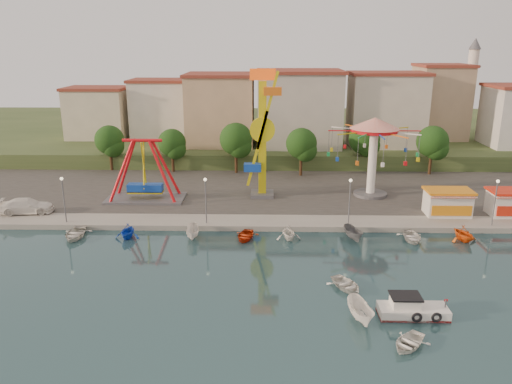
{
  "coord_description": "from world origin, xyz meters",
  "views": [
    {
      "loc": [
        -1.21,
        -39.89,
        20.21
      ],
      "look_at": [
        -2.41,
        14.0,
        4.0
      ],
      "focal_mm": 35.0,
      "sensor_mm": 36.0,
      "label": 1
    }
  ],
  "objects_px": {
    "kamikaze_tower": "(263,137)",
    "skiff": "(361,312)",
    "rowboat_a": "(346,285)",
    "wave_swinger": "(374,139)",
    "pirate_ship_ride": "(144,171)",
    "van": "(27,206)",
    "cabin_motorboat": "(411,310)"
  },
  "relations": [
    {
      "from": "cabin_motorboat",
      "to": "van",
      "type": "relative_size",
      "value": 0.86
    },
    {
      "from": "skiff",
      "to": "van",
      "type": "xyz_separation_m",
      "value": [
        -35.8,
        22.34,
        0.74
      ]
    },
    {
      "from": "rowboat_a",
      "to": "skiff",
      "type": "relative_size",
      "value": 0.9
    },
    {
      "from": "wave_swinger",
      "to": "van",
      "type": "bearing_deg",
      "value": -169.14
    },
    {
      "from": "kamikaze_tower",
      "to": "wave_swinger",
      "type": "xyz_separation_m",
      "value": [
        14.29,
        0.83,
        -0.4
      ]
    },
    {
      "from": "rowboat_a",
      "to": "kamikaze_tower",
      "type": "bearing_deg",
      "value": 79.98
    },
    {
      "from": "rowboat_a",
      "to": "van",
      "type": "distance_m",
      "value": 39.47
    },
    {
      "from": "pirate_ship_ride",
      "to": "rowboat_a",
      "type": "xyz_separation_m",
      "value": [
        22.57,
        -22.83,
        -4.03
      ]
    },
    {
      "from": "pirate_ship_ride",
      "to": "wave_swinger",
      "type": "height_order",
      "value": "wave_swinger"
    },
    {
      "from": "pirate_ship_ride",
      "to": "wave_swinger",
      "type": "xyz_separation_m",
      "value": [
        29.54,
        2.5,
        3.8
      ]
    },
    {
      "from": "wave_swinger",
      "to": "cabin_motorboat",
      "type": "relative_size",
      "value": 2.21
    },
    {
      "from": "wave_swinger",
      "to": "van",
      "type": "height_order",
      "value": "wave_swinger"
    },
    {
      "from": "cabin_motorboat",
      "to": "wave_swinger",
      "type": "bearing_deg",
      "value": 84.88
    },
    {
      "from": "kamikaze_tower",
      "to": "skiff",
      "type": "height_order",
      "value": "kamikaze_tower"
    },
    {
      "from": "rowboat_a",
      "to": "cabin_motorboat",
      "type": "bearing_deg",
      "value": -72.04
    },
    {
      "from": "pirate_ship_ride",
      "to": "skiff",
      "type": "bearing_deg",
      "value": -50.77
    },
    {
      "from": "wave_swinger",
      "to": "cabin_motorboat",
      "type": "xyz_separation_m",
      "value": [
        -2.66,
        -29.7,
        -7.7
      ]
    },
    {
      "from": "rowboat_a",
      "to": "skiff",
      "type": "bearing_deg",
      "value": -113.53
    },
    {
      "from": "wave_swinger",
      "to": "van",
      "type": "relative_size",
      "value": 1.89
    },
    {
      "from": "pirate_ship_ride",
      "to": "kamikaze_tower",
      "type": "distance_m",
      "value": 15.91
    },
    {
      "from": "wave_swinger",
      "to": "skiff",
      "type": "xyz_separation_m",
      "value": [
        -6.69,
        -30.49,
        -7.45
      ]
    },
    {
      "from": "pirate_ship_ride",
      "to": "kamikaze_tower",
      "type": "bearing_deg",
      "value": 6.23
    },
    {
      "from": "pirate_ship_ride",
      "to": "rowboat_a",
      "type": "relative_size",
      "value": 2.87
    },
    {
      "from": "pirate_ship_ride",
      "to": "kamikaze_tower",
      "type": "xyz_separation_m",
      "value": [
        15.25,
        1.67,
        4.2
      ]
    },
    {
      "from": "cabin_motorboat",
      "to": "rowboat_a",
      "type": "bearing_deg",
      "value": 134.61
    },
    {
      "from": "skiff",
      "to": "kamikaze_tower",
      "type": "bearing_deg",
      "value": 94.87
    },
    {
      "from": "pirate_ship_ride",
      "to": "wave_swinger",
      "type": "distance_m",
      "value": 29.89
    },
    {
      "from": "van",
      "to": "cabin_motorboat",
      "type": "bearing_deg",
      "value": -126.43
    },
    {
      "from": "cabin_motorboat",
      "to": "rowboat_a",
      "type": "height_order",
      "value": "cabin_motorboat"
    },
    {
      "from": "wave_swinger",
      "to": "rowboat_a",
      "type": "xyz_separation_m",
      "value": [
        -6.97,
        -25.33,
        -7.83
      ]
    },
    {
      "from": "pirate_ship_ride",
      "to": "cabin_motorboat",
      "type": "height_order",
      "value": "pirate_ship_ride"
    },
    {
      "from": "van",
      "to": "wave_swinger",
      "type": "bearing_deg",
      "value": -87.15
    }
  ]
}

